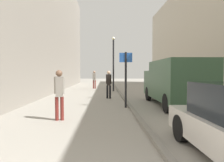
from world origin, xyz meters
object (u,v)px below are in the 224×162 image
pedestrian_main_foreground (109,82)px  lamp_post (113,60)px  delivery_van (174,82)px  pedestrian_far_crossing (94,78)px  pedestrian_mid_block (59,91)px  street_sign_post (126,75)px

pedestrian_main_foreground → lamp_post: bearing=91.0°
delivery_van → lamp_post: bearing=109.3°
pedestrian_far_crossing → pedestrian_main_foreground: bearing=-66.8°
delivery_van → pedestrian_far_crossing: bearing=113.2°
pedestrian_mid_block → street_sign_post: (2.55, 2.45, 0.54)m
street_sign_post → lamp_post: 8.42m
pedestrian_main_foreground → street_sign_post: bearing=-70.8°
pedestrian_mid_block → pedestrian_far_crossing: 13.71m
pedestrian_main_foreground → street_sign_post: size_ratio=0.68×
pedestrian_mid_block → street_sign_post: 3.58m
delivery_van → lamp_post: 8.46m
pedestrian_mid_block → pedestrian_main_foreground: bearing=-114.6°
delivery_van → pedestrian_main_foreground: bearing=138.2°
delivery_van → street_sign_post: size_ratio=2.04×
pedestrian_main_foreground → lamp_post: lamp_post is taller
delivery_van → pedestrian_mid_block: bearing=-149.5°
pedestrian_mid_block → lamp_post: size_ratio=0.37×
pedestrian_far_crossing → delivery_van: delivery_van is taller
street_sign_post → pedestrian_main_foreground: bearing=-72.8°
pedestrian_mid_block → lamp_post: (2.33, 10.78, 1.72)m
pedestrian_main_foreground → pedestrian_far_crossing: pedestrian_far_crossing is taller
delivery_van → lamp_post: size_ratio=1.12×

